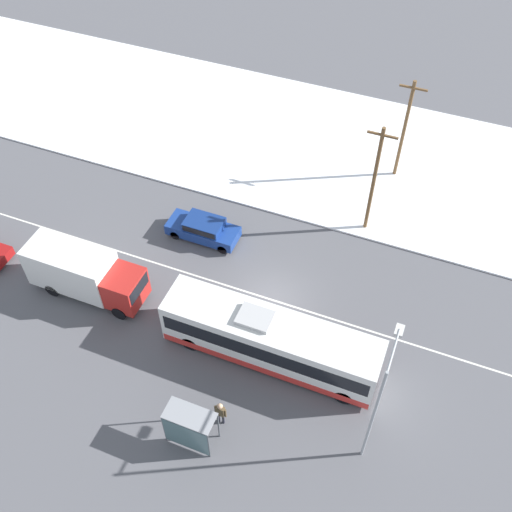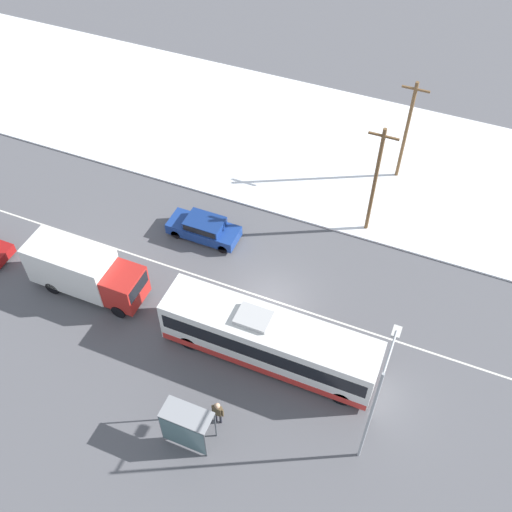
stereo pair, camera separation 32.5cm
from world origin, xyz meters
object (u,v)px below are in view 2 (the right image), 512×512
(sedan_car, at_px, (204,228))
(bus_shelter, at_px, (185,426))
(utility_pole_roadside, at_px, (375,181))
(utility_pole_snowlot, at_px, (407,130))
(streetlamp, at_px, (376,398))
(box_truck, at_px, (84,270))
(city_bus, at_px, (269,340))
(pedestrian_at_stop, at_px, (218,411))

(sedan_car, height_order, bus_shelter, bus_shelter)
(sedan_car, distance_m, utility_pole_roadside, 11.08)
(utility_pole_roadside, distance_m, utility_pole_snowlot, 5.98)
(streetlamp, bearing_deg, sedan_car, 143.55)
(sedan_car, xyz_separation_m, utility_pole_roadside, (9.45, 4.69, 3.36))
(streetlamp, relative_size, utility_pole_snowlot, 1.00)
(box_truck, height_order, bus_shelter, box_truck)
(streetlamp, relative_size, utility_pole_roadside, 0.96)
(city_bus, distance_m, sedan_car, 9.94)
(city_bus, bearing_deg, box_truck, 178.81)
(box_truck, bearing_deg, bus_shelter, -32.82)
(city_bus, xyz_separation_m, box_truck, (-11.67, 0.24, 0.13))
(box_truck, distance_m, utility_pole_snowlot, 22.64)
(sedan_car, relative_size, bus_shelter, 1.90)
(sedan_car, xyz_separation_m, pedestrian_at_stop, (6.29, -11.36, 0.28))
(city_bus, bearing_deg, sedan_car, 136.44)
(sedan_car, bearing_deg, bus_shelter, 112.44)
(city_bus, xyz_separation_m, sedan_car, (-7.18, 6.83, -0.78))
(pedestrian_at_stop, relative_size, utility_pole_roadside, 0.22)
(bus_shelter, distance_m, streetlamp, 9.11)
(utility_pole_roadside, bearing_deg, box_truck, -141.00)
(bus_shelter, xyz_separation_m, utility_pole_roadside, (4.12, 17.61, 2.51))
(box_truck, height_order, sedan_car, box_truck)
(sedan_car, relative_size, streetlamp, 0.61)
(box_truck, bearing_deg, utility_pole_roadside, 39.00)
(box_truck, xyz_separation_m, streetlamp, (17.79, -3.24, 3.09))
(sedan_car, relative_size, utility_pole_snowlot, 0.61)
(city_bus, relative_size, bus_shelter, 4.80)
(box_truck, relative_size, streetlamp, 0.92)
(streetlamp, bearing_deg, pedestrian_at_stop, -167.69)
(sedan_car, bearing_deg, utility_pole_roadside, -153.60)
(sedan_car, bearing_deg, streetlamp, 143.55)
(streetlamp, bearing_deg, utility_pole_roadside, 104.86)
(sedan_car, bearing_deg, box_truck, 55.78)
(city_bus, relative_size, box_truck, 1.67)
(box_truck, xyz_separation_m, utility_pole_roadside, (13.94, 11.28, 2.45))
(sedan_car, bearing_deg, city_bus, 136.44)
(sedan_car, distance_m, streetlamp, 17.02)
(sedan_car, distance_m, pedestrian_at_stop, 12.99)
(streetlamp, bearing_deg, box_truck, 169.68)
(utility_pole_snowlot, bearing_deg, city_bus, -99.24)
(city_bus, distance_m, bus_shelter, 6.36)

